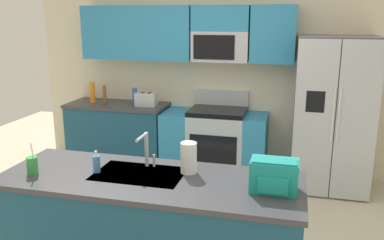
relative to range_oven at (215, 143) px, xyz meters
name	(u,v)px	position (x,y,z in m)	size (l,w,h in m)	color
kitchen_wall_unit	(210,62)	(-0.13, 0.28, 1.03)	(5.20, 0.43, 2.60)	beige
back_counter	(119,135)	(-1.37, 0.00, 0.01)	(1.37, 0.63, 0.90)	navy
range_oven	(215,143)	(0.00, 0.00, 0.00)	(1.36, 0.61, 1.10)	#B7BABF
refrigerator	(332,115)	(1.44, -0.07, 0.48)	(0.90, 0.76, 1.85)	#4C4F54
island_counter	(151,231)	(-0.03, -2.38, 0.01)	(2.27, 0.83, 0.90)	navy
toaster	(146,99)	(-0.92, -0.05, 0.55)	(0.28, 0.16, 0.18)	#B7BABF
pepper_mill	(104,94)	(-1.56, 0.00, 0.58)	(0.05, 0.05, 0.24)	brown
bottle_orange	(92,92)	(-1.73, -0.02, 0.60)	(0.07, 0.07, 0.28)	orange
bottle_blue	(135,96)	(-1.10, -0.02, 0.57)	(0.06, 0.06, 0.23)	blue
sink_faucet	(146,147)	(-0.12, -2.19, 0.62)	(0.09, 0.21, 0.28)	#B7BABF
drink_cup_green	(32,165)	(-0.91, -2.54, 0.53)	(0.08, 0.08, 0.25)	green
soap_dispenser	(96,164)	(-0.46, -2.38, 0.53)	(0.06, 0.06, 0.17)	#4C8CD8
paper_towel_roll	(189,158)	(0.23, -2.22, 0.58)	(0.12, 0.12, 0.24)	white
backpack	(274,175)	(0.88, -2.40, 0.57)	(0.32, 0.22, 0.23)	teal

